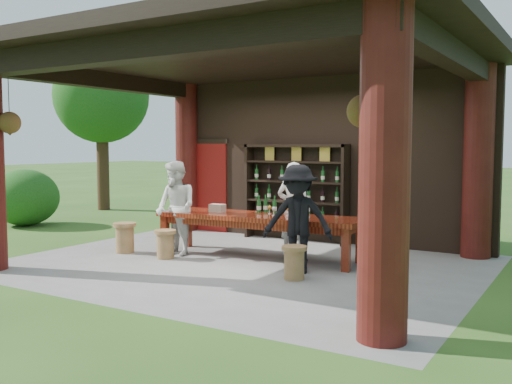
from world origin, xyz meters
The scene contains 15 objects.
ground centered at (0.00, 0.00, 0.00)m, with size 90.00×90.00×0.00m, color #2D5119.
pavilion centered at (-0.01, 0.43, 2.13)m, with size 7.50×6.00×3.60m.
wine_shelf centered at (-0.31, 2.45, 0.98)m, with size 2.22×0.34×1.96m.
tasting_table centered at (-0.05, 0.56, 0.64)m, with size 3.69×1.19×0.75m.
stool_near_left centered at (-1.38, -0.32, 0.26)m, with size 0.37×0.37×0.49m.
stool_near_right centered at (1.22, -0.54, 0.26)m, with size 0.37×0.37×0.49m.
stool_far_left centered at (-2.35, -0.29, 0.29)m, with size 0.41×0.41×0.54m.
host centered at (0.34, 1.11, 0.82)m, with size 0.60×0.39×1.65m, color white.
guest_woman centered at (-1.43, 0.04, 0.83)m, with size 0.81×0.63×1.67m, color silver.
guest_man centered at (1.05, -0.11, 0.82)m, with size 1.06×0.61×1.64m, color black.
table_bottles centered at (-0.07, 0.87, 0.90)m, with size 0.37×0.18×0.31m.
table_glasses centered at (0.41, 0.65, 0.82)m, with size 0.83×0.20×0.15m.
napkin_basket centered at (-0.86, 0.49, 0.82)m, with size 0.26×0.18×0.14m, color #BF6672.
shrubs centered at (2.63, 1.24, 0.55)m, with size 17.43×8.87×1.36m.
trees centered at (3.68, 1.58, 3.37)m, with size 20.54×10.92×4.80m.
Camera 1 is at (4.94, -7.77, 1.94)m, focal length 40.00 mm.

